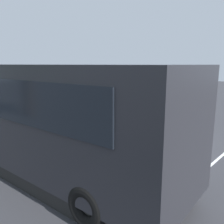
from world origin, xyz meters
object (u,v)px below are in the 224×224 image
Objects in this scene: spectator_right at (72,115)px; tour_bus at (27,115)px; parked_motorcycle_silver at (44,123)px; spectator_far_left at (124,126)px; spectator_left at (103,122)px; traffic_cone at (152,130)px; stunt_motorcycle at (133,113)px; spectator_centre at (90,118)px; spectator_far_right at (61,112)px.

tour_bus is at bearing 110.62° from spectator_right.
parked_motorcycle_silver is at bearing -41.86° from tour_bus.
tour_bus is at bearing 54.92° from spectator_far_left.
spectator_left reaches higher than traffic_cone.
spectator_far_left is at bearing -125.08° from tour_bus.
tour_bus is 3.36m from spectator_far_left.
spectator_left reaches higher than stunt_motorcycle.
spectator_far_left is at bearing 96.22° from traffic_cone.
stunt_motorcycle reaches higher than parked_motorcycle_silver.
spectator_right reaches higher than traffic_cone.
spectator_right is (0.96, 0.17, 0.03)m from spectator_centre.
spectator_left is 1.02× the size of spectator_right.
spectator_left is at bearing -176.47° from parked_motorcycle_silver.
spectator_far_right is 0.99m from parked_motorcycle_silver.
spectator_right is 0.84× the size of parked_motorcycle_silver.
tour_bus is at bearing 138.14° from parked_motorcycle_silver.
spectator_centre is 0.85× the size of stunt_motorcycle.
spectator_centre is at bearing 178.94° from spectator_far_right.
parked_motorcycle_silver is at bearing 43.22° from spectator_far_right.
spectator_right is at bearing 9.97° from spectator_centre.
tour_bus is 6.45× the size of spectator_far_right.
spectator_left is 1.98m from spectator_right.
parked_motorcycle_silver is (3.62, 0.22, -0.57)m from spectator_left.
stunt_motorcycle is at bearing -86.74° from spectator_centre.
spectator_right is at bearing -69.38° from tour_bus.
spectator_left is at bearing 173.33° from spectator_far_right.
spectator_far_right reaches higher than spectator_centre.
traffic_cone is at bearing -83.78° from spectator_far_left.
spectator_centre is 2.71m from parked_motorcycle_silver.
tour_bus is at bearing 72.64° from traffic_cone.
spectator_far_right reaches higher than parked_motorcycle_silver.
stunt_motorcycle is (1.22, -3.84, -0.44)m from spectator_left.
traffic_cone is at bearing -127.37° from spectator_centre.
spectator_far_left is at bearing 120.12° from stunt_motorcycle.
spectator_far_right is at bearing 62.85° from stunt_motorcycle.
spectator_far_left is 0.86× the size of parked_motorcycle_silver.
tour_bus is 3.02m from spectator_centre.
spectator_left reaches higher than spectator_far_right.
stunt_motorcycle is at bearing -59.88° from spectator_far_left.
stunt_motorcycle is (-0.75, -3.70, -0.41)m from spectator_right.
traffic_cone is (-0.70, -2.56, -0.74)m from spectator_left.
parked_motorcycle_silver is at bearing 12.65° from spectator_right.
tour_bus is 6.23× the size of spectator_left.
spectator_left is at bearing 74.65° from traffic_cone.
tour_bus is 6.33× the size of spectator_right.
spectator_far_left reaches higher than spectator_right.
spectator_far_left reaches higher than spectator_left.
spectator_centre is 0.98× the size of spectator_right.
spectator_far_left is 1.05× the size of spectator_centre.
parked_motorcycle_silver is (2.60, 0.54, -0.51)m from spectator_centre.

